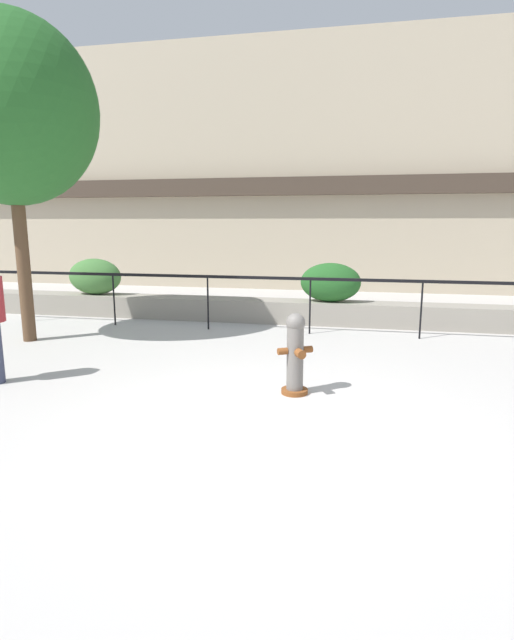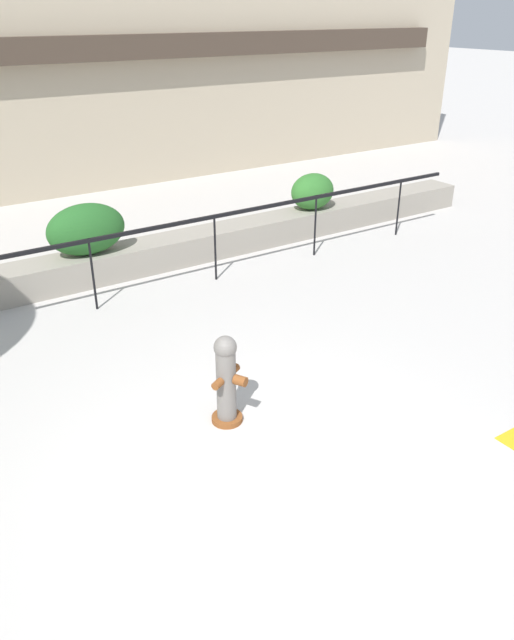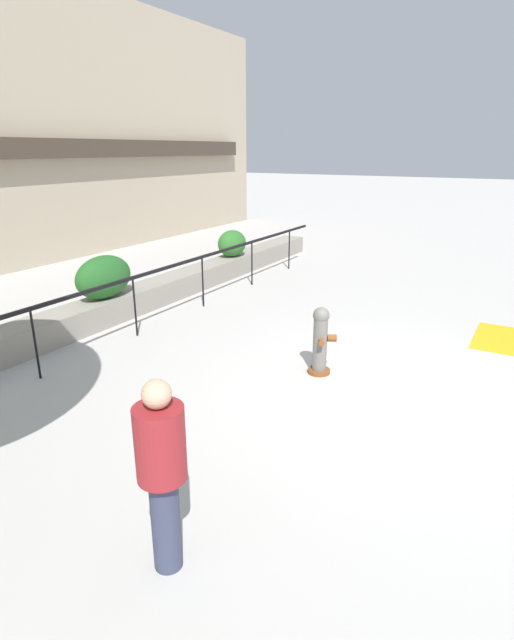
{
  "view_description": "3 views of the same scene",
  "coord_description": "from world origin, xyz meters",
  "views": [
    {
      "loc": [
        0.98,
        -5.0,
        2.23
      ],
      "look_at": [
        -0.51,
        2.13,
        0.8
      ],
      "focal_mm": 28.0,
      "sensor_mm": 36.0,
      "label": 1
    },
    {
      "loc": [
        -2.75,
        -3.78,
        4.21
      ],
      "look_at": [
        0.96,
        1.83,
        0.83
      ],
      "focal_mm": 35.0,
      "sensor_mm": 36.0,
      "label": 2
    },
    {
      "loc": [
        -6.52,
        -1.47,
        3.34
      ],
      "look_at": [
        -0.23,
        2.15,
        0.85
      ],
      "focal_mm": 28.0,
      "sensor_mm": 36.0,
      "label": 3
    }
  ],
  "objects": [
    {
      "name": "fence_railing_segment",
      "position": [
        -0.0,
        4.9,
        1.02
      ],
      "size": [
        15.0,
        0.05,
        1.15
      ],
      "color": "black",
      "rests_on": "ground"
    },
    {
      "name": "fire_hydrant",
      "position": [
        0.18,
        1.26,
        0.55
      ],
      "size": [
        0.48,
        0.49,
        1.08
      ],
      "color": "brown",
      "rests_on": "ground"
    },
    {
      "name": "hedge_bush_2",
      "position": [
        5.07,
        6.0,
        0.86
      ],
      "size": [
        0.95,
        0.7,
        0.73
      ],
      "primitive_type": "ellipsoid",
      "color": "#2D6B28",
      "rests_on": "planter_wall_low"
    },
    {
      "name": "ground_plane",
      "position": [
        0.0,
        0.0,
        0.0
      ],
      "size": [
        120.0,
        120.0,
        0.0
      ],
      "primitive_type": "plane",
      "color": "#BCB7B2"
    },
    {
      "name": "hedge_bush_1",
      "position": [
        0.33,
        6.0,
        0.93
      ],
      "size": [
        1.32,
        0.7,
        0.86
      ],
      "primitive_type": "ellipsoid",
      "color": "#235B23",
      "rests_on": "planter_wall_low"
    },
    {
      "name": "planter_wall_low",
      "position": [
        0.0,
        6.0,
        0.25
      ],
      "size": [
        18.0,
        0.7,
        0.5
      ],
      "primitive_type": "cube",
      "color": "gray",
      "rests_on": "ground"
    }
  ]
}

